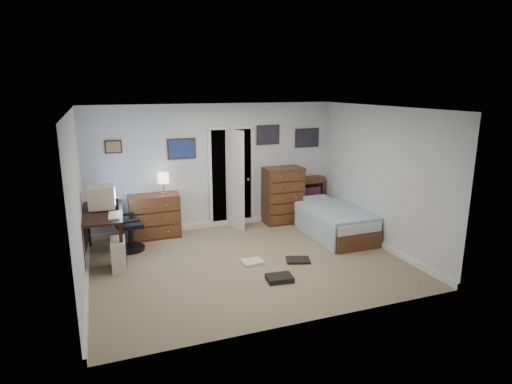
% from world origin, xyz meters
% --- Properties ---
extents(floor, '(5.00, 4.00, 0.02)m').
position_xyz_m(floor, '(0.00, 0.00, -0.01)').
color(floor, tan).
rests_on(floor, ground).
extents(computer_desk, '(0.73, 1.45, 0.82)m').
position_xyz_m(computer_desk, '(-2.30, 1.01, 0.63)').
color(computer_desk, black).
rests_on(computer_desk, floor).
extents(crt_monitor, '(0.44, 0.41, 0.39)m').
position_xyz_m(crt_monitor, '(-2.18, 1.15, 1.02)').
color(crt_monitor, beige).
rests_on(crt_monitor, computer_desk).
extents(keyboard, '(0.19, 0.45, 0.03)m').
position_xyz_m(keyboard, '(-2.02, 0.65, 0.83)').
color(keyboard, beige).
rests_on(keyboard, computer_desk).
extents(pc_tower, '(0.25, 0.47, 0.49)m').
position_xyz_m(pc_tower, '(-2.00, 0.45, 0.25)').
color(pc_tower, beige).
rests_on(pc_tower, floor).
extents(office_chair, '(0.55, 0.55, 1.02)m').
position_xyz_m(office_chair, '(-1.83, 1.21, 0.39)').
color(office_chair, black).
rests_on(office_chair, floor).
extents(media_stack, '(0.17, 0.17, 0.83)m').
position_xyz_m(media_stack, '(-2.32, 2.20, 0.42)').
color(media_stack, maroon).
rests_on(media_stack, floor).
extents(low_dresser, '(0.95, 0.49, 0.83)m').
position_xyz_m(low_dresser, '(-1.26, 1.77, 0.42)').
color(low_dresser, '#582F1B').
rests_on(low_dresser, floor).
extents(table_lamp, '(0.21, 0.21, 0.41)m').
position_xyz_m(table_lamp, '(-1.06, 1.77, 1.13)').
color(table_lamp, gold).
rests_on(table_lamp, low_dresser).
extents(doorway, '(0.96, 1.12, 2.05)m').
position_xyz_m(doorway, '(0.35, 2.27, 1.00)').
color(doorway, black).
rests_on(doorway, floor).
extents(tall_dresser, '(0.81, 0.48, 1.19)m').
position_xyz_m(tall_dresser, '(1.41, 1.75, 0.59)').
color(tall_dresser, '#582F1B').
rests_on(tall_dresser, floor).
extents(headboard_bookcase, '(1.03, 0.32, 0.91)m').
position_xyz_m(headboard_bookcase, '(1.90, 1.86, 0.48)').
color(headboard_bookcase, '#582F1B').
rests_on(headboard_bookcase, floor).
extents(bed, '(0.99, 1.83, 0.60)m').
position_xyz_m(bed, '(1.99, 0.65, 0.28)').
color(bed, '#582F1B').
rests_on(bed, floor).
extents(wall_posters, '(4.38, 0.04, 0.60)m').
position_xyz_m(wall_posters, '(0.57, 1.98, 1.75)').
color(wall_posters, '#331E11').
rests_on(wall_posters, floor).
extents(floor_clutter, '(1.14, 1.06, 0.08)m').
position_xyz_m(floor_clutter, '(0.31, -0.49, 0.03)').
color(floor_clutter, black).
rests_on(floor_clutter, floor).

